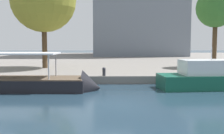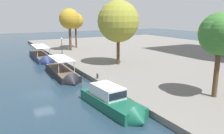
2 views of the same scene
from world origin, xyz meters
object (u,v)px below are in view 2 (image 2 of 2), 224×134
at_px(tour_boat_0, 42,57).
at_px(tour_boat_1, 63,75).
at_px(motor_yacht_2, 114,104).
at_px(tree_2, 223,34).
at_px(mooring_bollard_0, 97,76).
at_px(lamp_post, 62,44).
at_px(tree_1, 70,19).
at_px(tree_3, 120,21).
at_px(tree_0, 75,21).

relative_size(tour_boat_0, tour_boat_1, 1.21).
bearing_deg(motor_yacht_2, tour_boat_1, 177.66).
distance_m(motor_yacht_2, tree_2, 13.94).
xyz_separation_m(mooring_bollard_0, tree_2, (13.82, 8.44, 6.81)).
height_order(lamp_post, tree_2, tree_2).
xyz_separation_m(lamp_post, tree_1, (-4.77, 3.91, 5.60)).
relative_size(motor_yacht_2, tree_2, 1.06).
relative_size(tour_boat_0, tree_1, 1.40).
bearing_deg(tree_2, motor_yacht_2, -110.61).
relative_size(lamp_post, tree_1, 0.36).
bearing_deg(motor_yacht_2, tree_3, 142.56).
xyz_separation_m(lamp_post, tree_0, (-8.68, 6.68, 4.99)).
bearing_deg(lamp_post, motor_yacht_2, -7.77).
height_order(motor_yacht_2, tree_1, tree_1).
relative_size(tree_1, tree_3, 0.92).
distance_m(tour_boat_1, mooring_bollard_0, 7.04).
relative_size(mooring_bollard_0, lamp_post, 0.20).
distance_m(motor_yacht_2, tree_0, 44.34).
bearing_deg(mooring_bollard_0, lamp_post, 175.42).
bearing_deg(tour_boat_0, tree_2, 19.42).
relative_size(tour_boat_1, tree_0, 1.28).
height_order(mooring_bollard_0, lamp_post, lamp_post).
relative_size(tour_boat_1, tree_1, 1.16).
xyz_separation_m(tree_0, tree_2, (46.39, -0.15, -0.26)).
distance_m(tree_2, tree_3, 20.97).
height_order(tour_boat_0, tree_0, tree_0).
xyz_separation_m(motor_yacht_2, tree_1, (-38.30, 8.49, 8.19)).
bearing_deg(tree_3, mooring_bollard_0, -48.63).
relative_size(tour_boat_0, tree_3, 1.28).
height_order(lamp_post, tree_3, tree_3).
height_order(motor_yacht_2, tree_3, tree_3).
xyz_separation_m(tour_boat_1, tree_0, (-26.42, 11.93, 7.89)).
distance_m(lamp_post, tree_1, 8.33).
distance_m(tour_boat_0, tree_2, 39.49).
height_order(tour_boat_1, tree_0, tree_0).
xyz_separation_m(motor_yacht_2, tree_2, (4.17, 11.10, 7.32)).
bearing_deg(mooring_bollard_0, motor_yacht_2, -15.42).
xyz_separation_m(tour_boat_1, tree_2, (19.96, 11.78, 7.62)).
distance_m(tour_boat_0, tree_1, 13.43).
relative_size(tour_boat_0, mooring_bollard_0, 19.34).
bearing_deg(motor_yacht_2, tree_2, 64.61).
xyz_separation_m(tree_1, tree_2, (42.48, 2.61, -0.86)).
bearing_deg(mooring_bollard_0, tour_boat_1, -151.54).
relative_size(tree_0, tree_2, 1.03).
bearing_deg(tree_0, tour_boat_0, -51.32).
distance_m(lamp_post, tree_0, 12.04).
height_order(mooring_bollard_0, tree_1, tree_1).
bearing_deg(lamp_post, tree_2, 9.82).
bearing_deg(tree_3, lamp_post, -159.79).
bearing_deg(tree_1, tree_3, 5.99).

